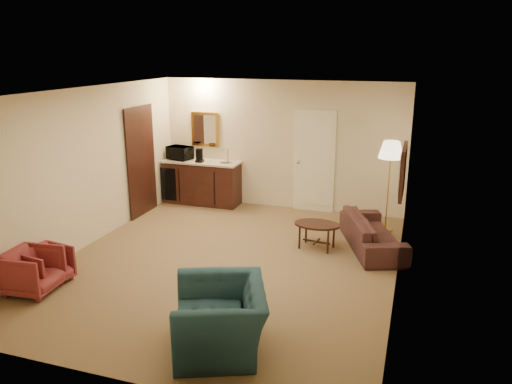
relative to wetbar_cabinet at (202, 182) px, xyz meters
The scene contains 12 objects.
ground 3.21m from the wetbar_cabinet, 58.76° to the right, with size 6.00×6.00×0.00m, color olive.
room_walls 2.79m from the wetbar_cabinet, 51.47° to the right, with size 5.02×6.01×2.61m.
wetbar_cabinet is the anchor object (origin of this frame).
sofa 3.96m from the wetbar_cabinet, 21.01° to the right, with size 1.81×0.53×0.71m, color black.
teal_armchair 5.44m from the wetbar_cabinet, 63.77° to the right, with size 1.11×0.72×0.97m, color #1E414D.
rose_chair_near 4.21m from the wetbar_cabinet, 96.82° to the right, with size 0.56×0.53×0.58m, color #953136.
rose_chair_far 4.47m from the wetbar_cabinet, 96.42° to the right, with size 0.64×0.60×0.66m, color #953136.
coffee_table 3.32m from the wetbar_cabinet, 31.31° to the right, with size 0.75×0.51×0.43m, color black.
floor_lamp 3.90m from the wetbar_cabinet, ahead, with size 0.44×0.44×1.65m, color gold.
waste_bin 0.72m from the wetbar_cabinet, ahead, with size 0.25×0.25×0.32m, color black.
microwave 0.81m from the wetbar_cabinet, behind, with size 0.51×0.28×0.34m, color black.
coffee_maker 0.61m from the wetbar_cabinet, 83.48° to the right, with size 0.15×0.15×0.28m, color black.
Camera 1 is at (2.63, -6.62, 3.18)m, focal length 35.00 mm.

